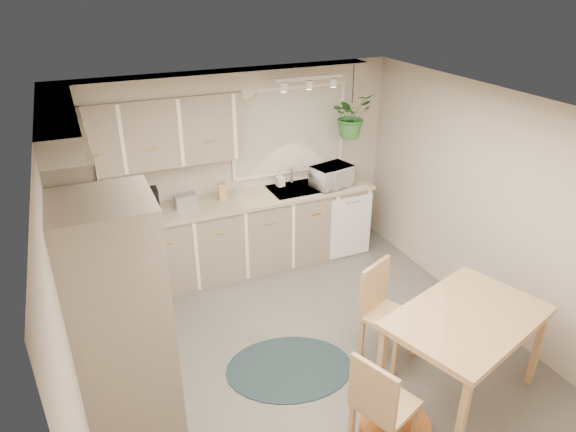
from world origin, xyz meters
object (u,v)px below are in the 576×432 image
object	(u,v)px
dining_table	(461,355)
braided_rug	(289,368)
chair_back	(391,315)
microwave	(332,174)
pet_bed	(395,429)
chair_left	(386,400)

from	to	relation	value
dining_table	braided_rug	size ratio (longest dim) A/B	1.11
chair_back	microwave	size ratio (longest dim) A/B	1.97
chair_back	pet_bed	xyz separation A→B (m)	(-0.48, -0.83, -0.41)
dining_table	chair_back	world-z (taller)	chair_back
chair_back	braided_rug	xyz separation A→B (m)	(-0.94, 0.21, -0.47)
dining_table	pet_bed	size ratio (longest dim) A/B	2.35
microwave	pet_bed	bearing A→B (deg)	-121.00
dining_table	chair_left	xyz separation A→B (m)	(-0.90, -0.21, 0.04)
dining_table	microwave	bearing A→B (deg)	86.97
chair_left	pet_bed	distance (m)	0.41
chair_left	chair_back	bearing A→B (deg)	122.89
chair_left	microwave	distance (m)	3.13
chair_left	braided_rug	world-z (taller)	chair_left
braided_rug	pet_bed	distance (m)	1.14
chair_left	microwave	world-z (taller)	microwave
dining_table	braided_rug	bearing A→B (deg)	145.22
chair_back	microwave	xyz separation A→B (m)	(0.43, 2.02, 0.63)
chair_back	microwave	bearing A→B (deg)	-126.16
microwave	braided_rug	bearing A→B (deg)	-140.49
dining_table	chair_back	size ratio (longest dim) A/B	1.39
chair_left	pet_bed	world-z (taller)	chair_left
pet_bed	chair_back	bearing A→B (deg)	60.11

